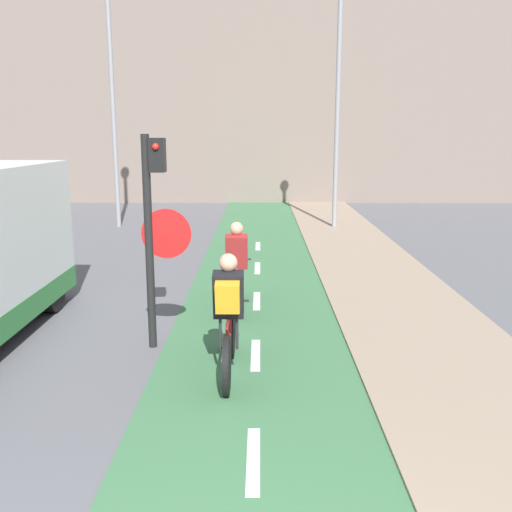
{
  "coord_description": "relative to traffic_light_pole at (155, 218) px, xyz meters",
  "views": [
    {
      "loc": [
        0.06,
        -1.64,
        2.9
      ],
      "look_at": [
        0.0,
        6.27,
        1.2
      ],
      "focal_mm": 40.0,
      "sensor_mm": 36.0,
      "label": 1
    }
  ],
  "objects": [
    {
      "name": "building_row_background",
      "position": [
        1.34,
        19.35,
        4.09
      ],
      "size": [
        60.0,
        5.2,
        11.77
      ],
      "color": "slate",
      "rests_on": "ground_plane"
    },
    {
      "name": "street_lamp_sidewalk",
      "position": [
        3.72,
        10.19,
        2.54
      ],
      "size": [
        0.36,
        0.36,
        7.16
      ],
      "color": "gray",
      "rests_on": "ground_plane"
    },
    {
      "name": "traffic_light_pole",
      "position": [
        0.0,
        0.0,
        0.0
      ],
      "size": [
        0.67,
        0.25,
        2.9
      ],
      "color": "black",
      "rests_on": "ground_plane"
    },
    {
      "name": "cyclist_far",
      "position": [
        1.01,
        1.74,
        -1.14
      ],
      "size": [
        0.46,
        1.73,
        1.49
      ],
      "color": "black",
      "rests_on": "ground_plane"
    },
    {
      "name": "cyclist_near",
      "position": [
        1.03,
        -0.97,
        -1.09
      ],
      "size": [
        0.46,
        1.8,
        1.53
      ],
      "color": "black",
      "rests_on": "ground_plane"
    },
    {
      "name": "street_lamp_far",
      "position": [
        -3.11,
        10.47,
        2.7
      ],
      "size": [
        0.36,
        0.36,
        7.45
      ],
      "color": "gray",
      "rests_on": "ground_plane"
    }
  ]
}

